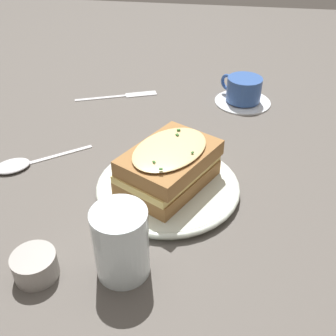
# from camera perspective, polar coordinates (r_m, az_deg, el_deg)

# --- Properties ---
(ground_plane) EXTENTS (2.40, 2.40, 0.00)m
(ground_plane) POSITION_cam_1_polar(r_m,az_deg,el_deg) (0.64, 0.85, -3.45)
(ground_plane) COLOR #514C47
(dinner_plate) EXTENTS (0.23, 0.23, 0.02)m
(dinner_plate) POSITION_cam_1_polar(r_m,az_deg,el_deg) (0.64, 0.00, -2.70)
(dinner_plate) COLOR silver
(dinner_plate) RESTS_ON ground_plane
(sandwich) EXTENTS (0.18, 0.17, 0.07)m
(sandwich) POSITION_cam_1_polar(r_m,az_deg,el_deg) (0.61, 0.13, 0.32)
(sandwich) COLOR olive
(sandwich) RESTS_ON dinner_plate
(teacup_with_saucer) EXTENTS (0.13, 0.13, 0.06)m
(teacup_with_saucer) POSITION_cam_1_polar(r_m,az_deg,el_deg) (0.91, 10.86, 10.83)
(teacup_with_saucer) COLOR white
(teacup_with_saucer) RESTS_ON ground_plane
(water_glass) EXTENTS (0.07, 0.07, 0.10)m
(water_glass) POSITION_cam_1_polar(r_m,az_deg,el_deg) (0.50, -6.82, -10.72)
(water_glass) COLOR silver
(water_glass) RESTS_ON ground_plane
(fork) EXTENTS (0.08, 0.18, 0.00)m
(fork) POSITION_cam_1_polar(r_m,az_deg,el_deg) (0.94, -6.10, 10.46)
(fork) COLOR silver
(fork) RESTS_ON ground_plane
(spoon) EXTENTS (0.13, 0.16, 0.01)m
(spoon) POSITION_cam_1_polar(r_m,az_deg,el_deg) (0.74, -20.95, 0.46)
(spoon) COLOR silver
(spoon) RESTS_ON ground_plane
(condiment_pot) EXTENTS (0.06, 0.06, 0.03)m
(condiment_pot) POSITION_cam_1_polar(r_m,az_deg,el_deg) (0.54, -18.72, -13.26)
(condiment_pot) COLOR gray
(condiment_pot) RESTS_ON ground_plane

